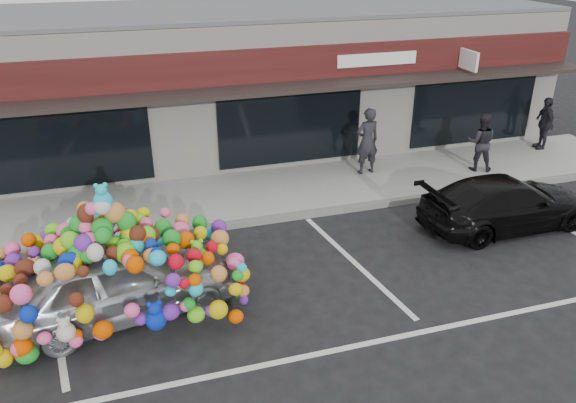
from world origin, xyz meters
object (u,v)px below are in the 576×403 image
object	(u,v)px
toy_car	(116,272)
pedestrian_c	(544,123)
pedestrian_a	(367,141)
black_sedan	(506,203)
pedestrian_b	(481,142)

from	to	relation	value
toy_car	pedestrian_c	xyz separation A→B (m)	(13.08, 4.81, 0.09)
toy_car	pedestrian_a	bearing A→B (deg)	-66.85
black_sedan	pedestrian_a	xyz separation A→B (m)	(-1.93, 3.70, 0.49)
black_sedan	pedestrian_c	distance (m)	5.82
black_sedan	pedestrian_b	distance (m)	3.25
black_sedan	pedestrian_b	world-z (taller)	pedestrian_b
black_sedan	pedestrian_b	xyz separation A→B (m)	(1.26, 2.97, 0.37)
pedestrian_a	pedestrian_c	size ratio (longest dim) A/B	1.15
pedestrian_a	toy_car	bearing A→B (deg)	28.47
toy_car	black_sedan	size ratio (longest dim) A/B	1.12
pedestrian_b	pedestrian_c	distance (m)	3.14
pedestrian_b	pedestrian_c	bearing A→B (deg)	-132.41
pedestrian_a	pedestrian_b	xyz separation A→B (m)	(3.19, -0.73, -0.12)
toy_car	black_sedan	bearing A→B (deg)	-94.69
black_sedan	pedestrian_c	bearing A→B (deg)	-48.53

